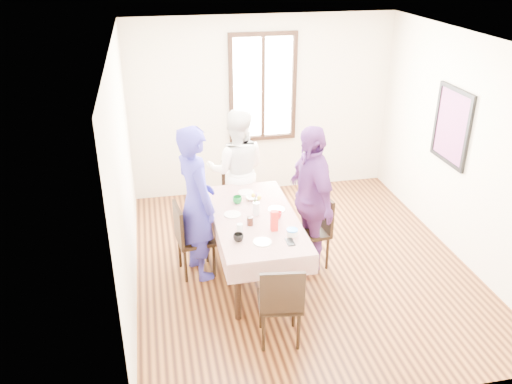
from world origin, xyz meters
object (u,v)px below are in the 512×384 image
person_left (195,203)px  person_right (310,199)px  person_far (238,171)px  chair_far (238,196)px  chair_right (310,232)px  chair_left (196,239)px  chair_near (280,301)px  dining_table (255,246)px

person_left → person_right: size_ratio=1.03×
person_far → person_right: bearing=132.0°
person_far → person_left: bearing=67.8°
person_far → person_right: 1.30m
person_right → chair_far: bearing=-156.1°
chair_right → chair_far: 1.33m
person_right → person_far: bearing=-155.6°
chair_left → chair_right: same height
chair_left → chair_near: 1.51m
person_left → person_right: 1.33m
chair_right → person_left: (-1.35, 0.11, 0.47)m
person_left → dining_table: bearing=-122.4°
chair_right → chair_far: size_ratio=1.00×
chair_near → chair_left: bearing=124.7°
chair_far → person_far: size_ratio=0.54×
chair_left → person_far: size_ratio=0.54×
chair_near → person_far: bearing=97.9°
chair_far → person_left: (-0.66, -1.03, 0.47)m
chair_far → person_right: 1.39m
dining_table → person_left: person_left is taller
person_right → dining_table: bearing=-91.7°
chair_far → person_right: bearing=126.9°
dining_table → chair_left: chair_left is taller
person_left → chair_left: bearing=71.3°
chair_right → chair_near: same height
dining_table → chair_far: size_ratio=1.90×
chair_left → chair_near: size_ratio=1.00×
chair_left → person_right: 1.42m
person_left → person_right: (1.33, -0.11, -0.03)m
dining_table → chair_near: (0.00, -1.19, 0.08)m
person_left → person_far: 1.21m
chair_right → person_right: person_right is taller
dining_table → person_left: (-0.66, 0.16, 0.55)m
chair_near → person_far: (0.00, 2.36, 0.39)m
chair_left → chair_far: size_ratio=1.00×
chair_near → person_left: bearing=124.1°
chair_left → person_left: 0.47m
chair_right → chair_near: 1.42m
person_left → person_far: (0.66, 1.01, -0.08)m
chair_left → dining_table: bearing=69.2°
chair_right → person_far: size_ratio=0.54×
person_right → chair_near: bearing=-34.4°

